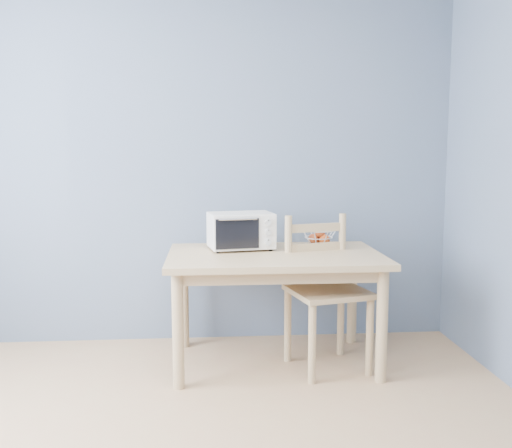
{
  "coord_description": "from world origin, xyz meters",
  "views": [
    {
      "loc": [
        0.21,
        -1.99,
        1.42
      ],
      "look_at": [
        0.51,
        1.81,
        0.93
      ],
      "focal_mm": 40.0,
      "sensor_mm": 36.0,
      "label": 1
    }
  ],
  "objects": [
    {
      "name": "dining_chair",
      "position": [
        0.94,
        1.61,
        0.49
      ],
      "size": [
        0.56,
        0.56,
        1.0
      ],
      "rotation": [
        0.0,
        0.0,
        0.25
      ],
      "color": "tan",
      "rests_on": "ground"
    },
    {
      "name": "dining_table",
      "position": [
        0.62,
        1.68,
        0.65
      ],
      "size": [
        1.4,
        0.9,
        0.75
      ],
      "color": "tan",
      "rests_on": "ground"
    },
    {
      "name": "fruit_basket",
      "position": [
        0.97,
        1.97,
        0.82
      ],
      "size": [
        0.34,
        0.34,
        0.13
      ],
      "rotation": [
        0.0,
        0.0,
        -0.42
      ],
      "color": "white",
      "rests_on": "dining_table"
    },
    {
      "name": "room",
      "position": [
        0.0,
        0.0,
        1.3
      ],
      "size": [
        4.01,
        4.51,
        2.61
      ],
      "color": "tan",
      "rests_on": "ground"
    },
    {
      "name": "toaster_oven",
      "position": [
        0.39,
        1.85,
        0.88
      ],
      "size": [
        0.47,
        0.38,
        0.25
      ],
      "rotation": [
        0.0,
        0.0,
        0.17
      ],
      "color": "white",
      "rests_on": "dining_table"
    }
  ]
}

